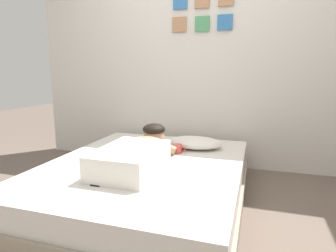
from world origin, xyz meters
name	(u,v)px	position (x,y,z in m)	size (l,w,h in m)	color
ground_plane	(162,220)	(0.00, 0.00, 0.00)	(11.95, 11.95, 0.00)	#66564C
back_wall	(202,53)	(0.00, 1.39, 1.25)	(3.98, 0.12, 2.50)	silver
bed	(146,182)	(-0.23, 0.26, 0.16)	(1.56, 1.95, 0.33)	gray
pillow	(195,143)	(0.06, 0.80, 0.39)	(0.52, 0.32, 0.11)	white
person_lying	(138,153)	(-0.25, 0.16, 0.44)	(0.43, 0.92, 0.27)	silver
coffee_cup	(177,149)	(-0.05, 0.60, 0.37)	(0.12, 0.09, 0.07)	#D84C47
cell_phone	(100,182)	(-0.35, -0.23, 0.34)	(0.07, 0.14, 0.01)	black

